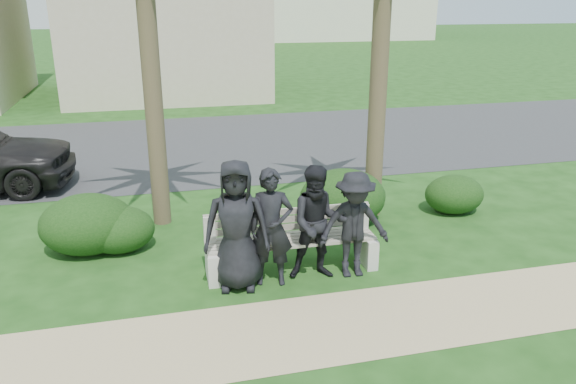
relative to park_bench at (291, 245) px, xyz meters
name	(u,v)px	position (x,y,z in m)	size (l,w,h in m)	color
ground	(286,266)	(-0.04, 0.15, -0.41)	(160.00, 160.00, 0.00)	#183D11
footpath	(321,328)	(-0.04, -1.65, -0.41)	(30.00, 1.60, 0.01)	tan
asphalt_street	(219,144)	(-0.04, 8.15, -0.41)	(160.00, 8.00, 0.01)	#2D2D30
stucco_bldg_right	(162,6)	(-1.04, 18.15, 3.26)	(8.40, 8.40, 7.30)	#C2B292
park_bench	(291,245)	(0.00, 0.00, 0.00)	(2.58, 0.64, 0.90)	gray
man_a	(237,226)	(-0.87, -0.32, 0.54)	(0.92, 0.60, 1.89)	black
man_b	(271,228)	(-0.37, -0.32, 0.46)	(0.63, 0.41, 1.72)	black
man_c	(318,223)	(0.32, -0.31, 0.45)	(0.83, 0.65, 1.72)	black
man_d	(354,225)	(0.85, -0.38, 0.40)	(1.04, 0.60, 1.61)	black
hedge_a	(87,222)	(-3.04, 1.49, 0.09)	(1.52, 1.25, 0.99)	#12330E
hedge_b	(118,228)	(-2.56, 1.39, -0.03)	(1.17, 0.96, 0.76)	#12330E
hedge_d	(343,196)	(1.39, 1.64, 0.12)	(1.60, 1.33, 1.05)	#12330E
hedge_e	(349,206)	(1.51, 1.60, -0.07)	(1.02, 0.84, 0.67)	#12330E
hedge_f	(454,193)	(3.68, 1.66, -0.03)	(1.15, 0.95, 0.75)	#12330E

